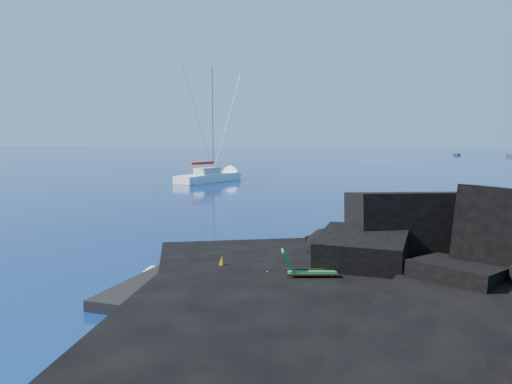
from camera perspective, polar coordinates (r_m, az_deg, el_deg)
ground at (r=17.80m, az=-15.44°, el=-10.89°), size 400.00×400.00×0.00m
beach at (r=16.67m, az=-0.55°, el=-11.85°), size 9.08×6.86×0.70m
surf_foam at (r=20.81m, az=3.76°, el=-8.13°), size 10.00×8.00×0.06m
sailboat at (r=57.58m, az=-5.24°, el=1.21°), size 6.94×12.54×13.04m
deck_chair at (r=16.78m, az=6.43°, el=-8.32°), size 1.93×1.19×1.24m
towel at (r=17.33m, az=-0.29°, el=-9.85°), size 1.75×0.94×0.04m
sunbather at (r=17.28m, az=-0.29°, el=-9.38°), size 1.63×0.60×0.25m
marker_cone at (r=18.11m, az=-3.89°, el=-8.23°), size 0.45×0.45×0.60m
distant_boat_a at (r=143.18m, az=21.97°, el=3.89°), size 2.36×4.11×0.52m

